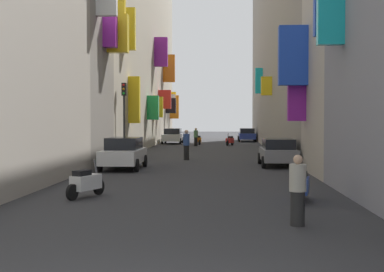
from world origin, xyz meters
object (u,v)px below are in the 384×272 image
Objects in this scene: pedestrian_crossing at (186,145)px; parked_car_blue at (247,135)px; traffic_light_near_corner at (124,108)px; scooter_white at (86,182)px; pedestrian_near_left at (298,191)px; parked_car_white at (124,153)px; scooter_orange at (198,140)px; scooter_blue at (301,186)px; pedestrian_near_right at (196,137)px; parked_car_grey at (278,152)px; parked_car_silver at (173,136)px; scooter_red at (230,140)px.

parked_car_blue is at bearing 79.73° from pedestrian_crossing.
scooter_white is at bearing -83.91° from traffic_light_near_corner.
pedestrian_near_left is at bearing -78.84° from pedestrian_crossing.
parked_car_white is 25.32m from scooter_orange.
parked_car_white is at bearing 125.90° from scooter_blue.
pedestrian_near_right is at bearing -90.70° from scooter_orange.
traffic_light_near_corner reaches higher than pedestrian_near_left.
parked_car_grey is 13.30m from scooter_white.
parked_car_blue is 27.24m from pedestrian_crossing.
parked_car_silver is 27.07m from parked_car_white.
parked_car_blue is at bearing 77.56° from scooter_red.
scooter_orange is 38.65m from pedestrian_near_left.
traffic_light_near_corner is at bearing 100.26° from parked_car_white.
pedestrian_near_right reaches higher than scooter_red.
parked_car_silver is 5.47m from pedestrian_near_right.
traffic_light_near_corner is at bearing -110.21° from scooter_red.
scooter_white is 0.97× the size of pedestrian_crossing.
pedestrian_near_left is (-0.60, -3.56, 0.33)m from scooter_blue.
parked_car_blue is at bearing 77.05° from parked_car_white.
parked_car_grey is 2.26× the size of scooter_blue.
scooter_orange is at bearing 84.45° from parked_car_white.
parked_car_white is at bearing -79.74° from traffic_light_near_corner.
parked_car_white is 14.72m from pedestrian_near_left.
parked_car_blue is at bearing 63.91° from pedestrian_near_right.
scooter_orange is 34.53m from scooter_white.
scooter_white is (-6.94, -41.91, -0.30)m from parked_car_blue.
parked_car_white is 22.36m from pedestrian_near_right.
parked_car_grey is at bearing 58.00° from scooter_white.
traffic_light_near_corner reaches higher than scooter_orange.
parked_car_grey is at bearing -89.80° from parked_car_blue.
pedestrian_near_left is at bearing -88.59° from scooter_red.
parked_car_blue is at bearing 72.34° from traffic_light_near_corner.
scooter_white is (0.56, -9.28, -0.33)m from parked_car_white.
parked_car_silver is at bearing 97.43° from pedestrian_crossing.
parked_car_silver is at bearing -143.95° from parked_car_blue.
scooter_red is (-2.11, 21.55, -0.28)m from parked_car_grey.
pedestrian_crossing reaches higher than parked_car_silver.
parked_car_grey is 11.70m from scooter_blue.
traffic_light_near_corner reaches higher than scooter_blue.
pedestrian_near_left is at bearing -68.60° from traffic_light_near_corner.
parked_car_blue is 2.28× the size of pedestrian_crossing.
pedestrian_crossing is at bearing 82.14° from scooter_white.
parked_car_silver is 40.84m from pedestrian_near_left.
parked_car_blue is at bearing 80.60° from scooter_white.
pedestrian_near_right is at bearing 104.40° from parked_car_grey.
scooter_red is (5.63, -3.52, -0.33)m from parked_car_silver.
parked_car_grey is 15.29m from pedestrian_near_left.
pedestrian_near_left is (5.85, -3.97, 0.33)m from scooter_white.
scooter_orange is (-5.05, -7.43, -0.30)m from parked_car_blue.
pedestrian_near_right is (-4.60, 31.92, 0.35)m from scooter_blue.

